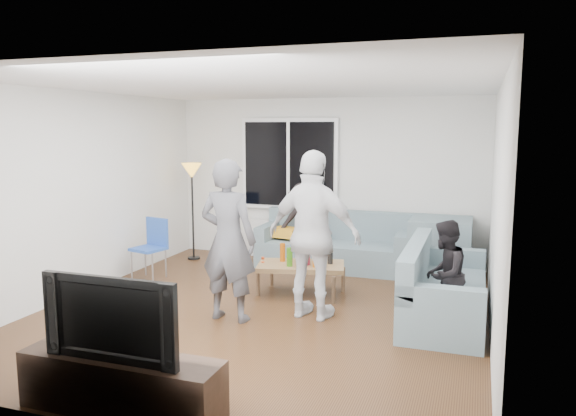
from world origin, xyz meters
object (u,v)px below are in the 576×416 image
at_px(sofa_right_section, 446,282).
at_px(spectator_back, 303,224).
at_px(side_chair, 148,250).
at_px(floor_lamp, 193,212).
at_px(coffee_table, 301,279).
at_px(tv_console, 122,384).
at_px(player_left, 228,240).
at_px(sofa_back_section, 334,241).
at_px(television, 118,315).
at_px(spectator_right, 444,275).
at_px(player_right, 314,235).

relative_size(sofa_right_section, spectator_back, 1.55).
height_order(side_chair, floor_lamp, floor_lamp).
relative_size(coffee_table, spectator_back, 0.85).
xyz_separation_m(sofa_right_section, tv_console, (-2.18, -2.95, -0.20)).
height_order(player_left, spectator_back, player_left).
height_order(coffee_table, side_chair, side_chair).
distance_m(sofa_back_section, spectator_back, 0.54).
bearing_deg(television, player_left, 92.85).
height_order(sofa_right_section, spectator_right, spectator_right).
relative_size(sofa_back_section, television, 2.07).
bearing_deg(sofa_right_section, sofa_back_section, 44.07).
relative_size(floor_lamp, player_right, 0.82).
distance_m(sofa_right_section, player_left, 2.47).
height_order(side_chair, television, television).
distance_m(sofa_right_section, spectator_right, 0.34).
xyz_separation_m(floor_lamp, spectator_right, (4.07, -1.93, -0.19)).
bearing_deg(sofa_right_section, tv_console, 143.58).
distance_m(spectator_right, television, 3.44).
xyz_separation_m(sofa_right_section, spectator_right, (0.00, -0.30, 0.16)).
bearing_deg(side_chair, tv_console, -46.39).
relative_size(sofa_back_section, spectator_right, 1.96).
relative_size(coffee_table, tv_console, 0.69).
distance_m(sofa_back_section, sofa_right_section, 2.53).
height_order(sofa_back_section, player_right, player_right).
distance_m(side_chair, player_right, 2.82).
bearing_deg(tv_console, television, 0.00).
height_order(spectator_right, television, spectator_right).
distance_m(sofa_back_section, player_left, 2.73).
height_order(spectator_back, television, spectator_back).
height_order(sofa_back_section, tv_console, sofa_back_section).
bearing_deg(spectator_back, floor_lamp, 174.98).
xyz_separation_m(spectator_back, tv_console, (0.07, -4.80, -0.43)).
bearing_deg(spectator_back, sofa_right_section, -51.17).
bearing_deg(floor_lamp, coffee_table, -29.50).
height_order(side_chair, spectator_back, spectator_back).
bearing_deg(side_chair, spectator_back, 53.55).
height_order(side_chair, tv_console, side_chair).
distance_m(player_right, tv_console, 2.72).
bearing_deg(player_right, spectator_right, -163.74).
bearing_deg(floor_lamp, spectator_right, -25.39).
relative_size(sofa_right_section, spectator_right, 1.71).
relative_size(floor_lamp, tv_console, 0.97).
bearing_deg(spectator_right, player_left, -63.78).
distance_m(sofa_right_section, floor_lamp, 4.40).
relative_size(side_chair, spectator_back, 0.67).
distance_m(player_left, spectator_back, 2.68).
relative_size(sofa_right_section, player_left, 1.11).
bearing_deg(floor_lamp, tv_console, -67.58).
xyz_separation_m(floor_lamp, player_right, (2.66, -2.08, 0.17)).
relative_size(coffee_table, floor_lamp, 0.71).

